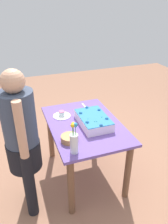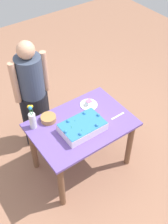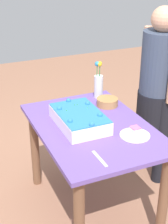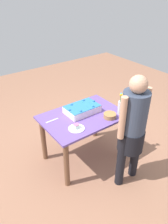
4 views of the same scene
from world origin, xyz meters
The scene contains 8 objects.
ground_plane centered at (0.00, 0.00, 0.00)m, with size 8.00×8.00×0.00m, color #9B6A50.
dining_table centered at (0.00, 0.00, 0.59)m, with size 1.11×0.77×0.74m.
sheet_cake centered at (-0.05, -0.08, 0.79)m, with size 0.46×0.30×0.12m.
serving_plate_with_slice centered at (0.24, 0.20, 0.75)m, with size 0.20×0.20×0.07m.
cake_knife centered at (0.40, -0.14, 0.74)m, with size 0.18×0.02×0.00m, color silver.
flower_vase centered at (-0.44, 0.26, 0.86)m, with size 0.07×0.07×0.31m.
fruit_bowl centered at (-0.26, 0.25, 0.77)m, with size 0.17×0.17×0.06m, color #AE7C45.
person_standing centered at (-0.22, 0.68, 0.85)m, with size 0.45×0.31×1.49m.
Camera 2 is at (-1.20, -1.73, 2.94)m, focal length 45.00 mm.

